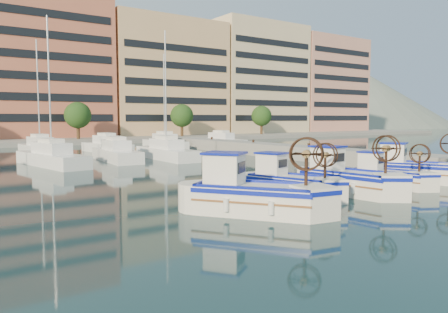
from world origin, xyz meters
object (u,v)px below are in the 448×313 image
fishing_boat_e (412,168)px  fishing_boat_c (346,177)px  fishing_boat_d (387,175)px  fishing_boat_a (252,193)px  fishing_boat_b (289,182)px

fishing_boat_e → fishing_boat_c: bearing=159.7°
fishing_boat_c → fishing_boat_d: fishing_boat_c is taller
fishing_boat_a → fishing_boat_c: size_ratio=1.01×
fishing_boat_b → fishing_boat_d: size_ratio=1.09×
fishing_boat_a → fishing_boat_c: 6.74m
fishing_boat_d → fishing_boat_e: (3.11, 0.46, 0.13)m
fishing_boat_b → fishing_boat_e: (9.46, -0.35, 0.07)m
fishing_boat_e → fishing_boat_a: bearing=161.4°
fishing_boat_b → fishing_boat_c: fishing_boat_c is taller
fishing_boat_a → fishing_boat_e: fishing_boat_a is taller
fishing_boat_b → fishing_boat_a: bearing=-169.7°
fishing_boat_b → fishing_boat_c: (2.94, -0.91, 0.09)m
fishing_boat_a → fishing_boat_b: fishing_boat_a is taller
fishing_boat_c → fishing_boat_a: bearing=-179.5°
fishing_boat_c → fishing_boat_d: (3.41, 0.10, -0.15)m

